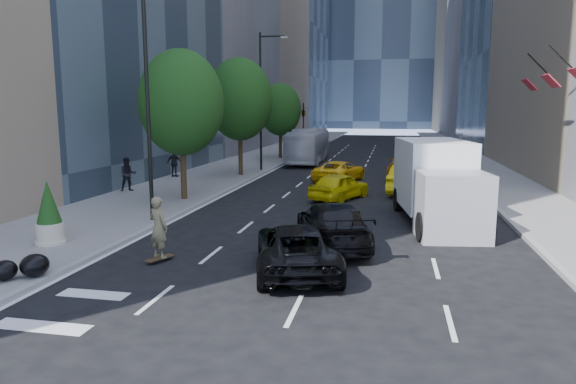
% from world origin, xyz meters
% --- Properties ---
extents(ground, '(160.00, 160.00, 0.00)m').
position_xyz_m(ground, '(0.00, 0.00, 0.00)').
color(ground, black).
rests_on(ground, ground).
extents(sidewalk_left, '(6.00, 120.00, 0.15)m').
position_xyz_m(sidewalk_left, '(-9.00, 30.00, 0.07)').
color(sidewalk_left, slate).
rests_on(sidewalk_left, ground).
extents(sidewalk_right, '(4.00, 120.00, 0.15)m').
position_xyz_m(sidewalk_right, '(10.00, 30.00, 0.07)').
color(sidewalk_right, slate).
rests_on(sidewalk_right, ground).
extents(tower_right_far, '(20.00, 24.00, 50.00)m').
position_xyz_m(tower_right_far, '(22.00, 98.00, 25.00)').
color(tower_right_far, '#817359').
rests_on(tower_right_far, ground).
extents(lamp_near, '(2.13, 0.22, 10.00)m').
position_xyz_m(lamp_near, '(-6.32, 4.00, 5.81)').
color(lamp_near, black).
rests_on(lamp_near, sidewalk_left).
extents(lamp_far, '(2.13, 0.22, 10.00)m').
position_xyz_m(lamp_far, '(-6.32, 22.00, 5.81)').
color(lamp_far, black).
rests_on(lamp_far, sidewalk_left).
extents(tree_near, '(4.20, 4.20, 7.46)m').
position_xyz_m(tree_near, '(-7.20, 9.00, 4.97)').
color(tree_near, black).
rests_on(tree_near, sidewalk_left).
extents(tree_mid, '(4.50, 4.50, 7.99)m').
position_xyz_m(tree_mid, '(-7.20, 19.00, 5.32)').
color(tree_mid, black).
rests_on(tree_mid, sidewalk_left).
extents(tree_far, '(3.90, 3.90, 6.92)m').
position_xyz_m(tree_far, '(-7.20, 32.00, 4.62)').
color(tree_far, black).
rests_on(tree_far, sidewalk_left).
extents(traffic_signal, '(2.48, 0.53, 5.20)m').
position_xyz_m(traffic_signal, '(-6.40, 40.00, 4.23)').
color(traffic_signal, black).
rests_on(traffic_signal, sidewalk_left).
extents(facade_flags, '(1.85, 13.30, 2.05)m').
position_xyz_m(facade_flags, '(10.64, 10.00, 6.18)').
color(facade_flags, black).
rests_on(facade_flags, ground).
extents(skateboarder, '(0.82, 0.70, 1.92)m').
position_xyz_m(skateboarder, '(-3.80, -1.02, 0.96)').
color(skateboarder, '#6E6645').
rests_on(skateboarder, ground).
extents(black_sedan_lincoln, '(3.41, 5.35, 1.38)m').
position_xyz_m(black_sedan_lincoln, '(0.50, -1.00, 0.69)').
color(black_sedan_lincoln, black).
rests_on(black_sedan_lincoln, ground).
extents(black_sedan_mercedes, '(3.41, 5.60, 1.52)m').
position_xyz_m(black_sedan_mercedes, '(1.20, 1.91, 0.76)').
color(black_sedan_mercedes, black).
rests_on(black_sedan_mercedes, ground).
extents(taxi_a, '(3.19, 4.44, 1.41)m').
position_xyz_m(taxi_a, '(0.50, 11.16, 0.70)').
color(taxi_a, '#CFBE0A').
rests_on(taxi_a, ground).
extents(taxi_b, '(2.72, 5.23, 1.64)m').
position_xyz_m(taxi_b, '(4.20, 14.00, 0.82)').
color(taxi_b, yellow).
rests_on(taxi_b, ground).
extents(taxi_c, '(3.45, 5.23, 1.34)m').
position_xyz_m(taxi_c, '(-0.19, 18.00, 0.67)').
color(taxi_c, yellow).
rests_on(taxi_c, ground).
extents(taxi_d, '(3.04, 5.80, 1.60)m').
position_xyz_m(taxi_d, '(4.20, 20.50, 0.80)').
color(taxi_d, orange).
rests_on(taxi_d, ground).
extents(city_bus, '(2.69, 10.74, 2.98)m').
position_xyz_m(city_bus, '(-4.14, 29.49, 1.49)').
color(city_bus, silver).
rests_on(city_bus, ground).
extents(box_truck, '(3.50, 7.33, 3.37)m').
position_xyz_m(box_truck, '(4.96, 6.33, 1.71)').
color(box_truck, white).
rests_on(box_truck, ground).
extents(pedestrian_a, '(1.16, 1.12, 1.88)m').
position_xyz_m(pedestrian_a, '(-11.20, 10.67, 1.09)').
color(pedestrian_a, black).
rests_on(pedestrian_a, sidewalk_left).
extents(pedestrian_b, '(1.15, 0.63, 1.86)m').
position_xyz_m(pedestrian_b, '(-11.20, 16.92, 1.08)').
color(pedestrian_b, black).
rests_on(pedestrian_b, sidewalk_left).
extents(planter_shrub, '(0.90, 0.90, 2.16)m').
position_xyz_m(planter_shrub, '(-8.14, -0.24, 1.18)').
color(planter_shrub, beige).
rests_on(planter_shrub, sidewalk_left).
extents(garbage_bags, '(1.26, 1.21, 0.62)m').
position_xyz_m(garbage_bags, '(-6.54, -3.59, 0.44)').
color(garbage_bags, black).
rests_on(garbage_bags, sidewalk_left).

